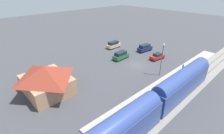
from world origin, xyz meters
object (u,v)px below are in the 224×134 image
Objects in this scene: station_building at (46,79)px; suv_navy at (145,48)px; sedan_red at (157,56)px; pedestrian_on_platform at (183,67)px; suv_tan at (114,45)px; suv_green at (121,55)px; light_pole_near_platform at (162,56)px.

suv_navy is at bearing -89.00° from station_building.
suv_navy is at bearing -21.59° from sedan_red.
pedestrian_on_platform is at bearing 163.15° from suv_navy.
pedestrian_on_platform is 0.36× the size of sedan_red.
suv_tan is 15.31m from sedan_red.
station_building is at bearing 93.70° from suv_green.
suv_green reaches higher than pedestrian_on_platform.
light_pole_near_platform reaches higher than station_building.
light_pole_near_platform is (2.75, 5.61, 3.55)m from pedestrian_on_platform.
pedestrian_on_platform is 0.34× the size of suv_green.
suv_tan is at bearing -30.98° from suv_green.
light_pole_near_platform reaches higher than suv_tan.
suv_green is 13.14m from light_pole_near_platform.
suv_navy and suv_green have the same top height.
suv_tan is 1.05× the size of sedan_red.
light_pole_near_platform is at bearing 126.37° from sedan_red.
suv_tan is at bearing 1.57° from pedestrian_on_platform.
suv_tan is at bearing 9.72° from sedan_red.
sedan_red is at bearing -100.93° from station_building.
sedan_red is 10.23m from suv_green.
station_building reaches higher than suv_tan.
pedestrian_on_platform is (-13.95, -27.25, -1.65)m from station_building.
suv_green is at bearing 19.59° from pedestrian_on_platform.
light_pole_near_platform is at bearing 166.47° from suv_tan.
suv_tan is 0.97× the size of suv_navy.
station_building is 2.00× the size of suv_green.
pedestrian_on_platform is at bearing -178.43° from suv_tan.
pedestrian_on_platform is at bearing -117.12° from station_building.
pedestrian_on_platform is 15.16m from suv_navy.
sedan_red is 10.18m from light_pole_near_platform.
sedan_red is at bearing -53.63° from light_pole_near_platform.
suv_navy is at bearing -94.96° from suv_green.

